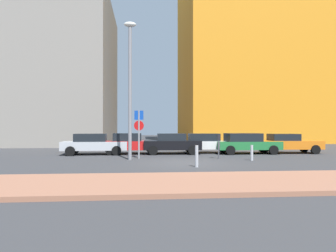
{
  "coord_description": "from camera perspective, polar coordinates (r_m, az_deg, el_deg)",
  "views": [
    {
      "loc": [
        -2.2,
        -15.66,
        1.85
      ],
      "look_at": [
        -0.7,
        1.97,
        1.96
      ],
      "focal_mm": 31.83,
      "sensor_mm": 36.0,
      "label": 1
    }
  ],
  "objects": [
    {
      "name": "parked_car_orange",
      "position": [
        23.37,
        21.97,
        -3.07
      ],
      "size": [
        4.49,
        2.1,
        1.41
      ],
      "color": "orange",
      "rests_on": "ground"
    },
    {
      "name": "parked_car_black",
      "position": [
        21.1,
        0.77,
        -3.32
      ],
      "size": [
        4.05,
        2.13,
        1.45
      ],
      "color": "black",
      "rests_on": "ground"
    },
    {
      "name": "traffic_bollard_mid",
      "position": [
        14.11,
        5.51,
        -5.79
      ],
      "size": [
        0.15,
        0.15,
        1.02
      ],
      "primitive_type": "cylinder",
      "color": "#B7B7BC",
      "rests_on": "ground"
    },
    {
      "name": "parked_car_silver",
      "position": [
        21.24,
        -14.01,
        -3.3
      ],
      "size": [
        4.49,
        2.23,
        1.44
      ],
      "color": "#B7BABF",
      "rests_on": "ground"
    },
    {
      "name": "parking_sign_post",
      "position": [
        18.02,
        -5.6,
        -0.39
      ],
      "size": [
        0.59,
        0.16,
        2.91
      ],
      "color": "gray",
      "rests_on": "ground"
    },
    {
      "name": "parked_car_green",
      "position": [
        22.01,
        14.7,
        -3.15
      ],
      "size": [
        4.47,
        2.07,
        1.46
      ],
      "color": "#237238",
      "rests_on": "ground"
    },
    {
      "name": "parked_car_red",
      "position": [
        21.2,
        -7.26,
        -3.3
      ],
      "size": [
        4.19,
        2.08,
        1.47
      ],
      "color": "red",
      "rests_on": "ground"
    },
    {
      "name": "sidewalk_brick",
      "position": [
        9.93,
        8.17,
        -10.66
      ],
      "size": [
        40.0,
        3.69,
        0.14
      ],
      "primitive_type": "cube",
      "color": "#9E664C",
      "rests_on": "ground"
    },
    {
      "name": "ground_plane",
      "position": [
        15.92,
        3.14,
        -7.02
      ],
      "size": [
        120.0,
        120.0,
        0.0
      ],
      "primitive_type": "plane",
      "color": "#38383A"
    },
    {
      "name": "building_colorful_midrise",
      "position": [
        43.56,
        15.81,
        13.8
      ],
      "size": [
        18.83,
        14.45,
        24.98
      ],
      "primitive_type": "cube",
      "color": "orange",
      "rests_on": "ground"
    },
    {
      "name": "street_lamp",
      "position": [
        17.56,
        -7.3,
        8.79
      ],
      "size": [
        0.7,
        0.36,
        8.0
      ],
      "color": "gray",
      "rests_on": "ground"
    },
    {
      "name": "traffic_bollard_near",
      "position": [
        17.55,
        15.75,
        -4.96
      ],
      "size": [
        0.15,
        0.15,
        0.87
      ],
      "primitive_type": "cylinder",
      "color": "#B7B7BC",
      "rests_on": "ground"
    },
    {
      "name": "building_under_construction",
      "position": [
        37.65,
        -19.9,
        9.41
      ],
      "size": [
        11.91,
        15.73,
        16.44
      ],
      "primitive_type": "cube",
      "color": "gray",
      "rests_on": "ground"
    },
    {
      "name": "parking_meter",
      "position": [
        18.08,
        9.67,
        -3.28
      ],
      "size": [
        0.18,
        0.14,
        1.43
      ],
      "color": "#4C4C51",
      "rests_on": "ground"
    },
    {
      "name": "parked_car_white",
      "position": [
        22.01,
        7.47,
        -3.19
      ],
      "size": [
        3.99,
        2.02,
        1.43
      ],
      "color": "white",
      "rests_on": "ground"
    }
  ]
}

